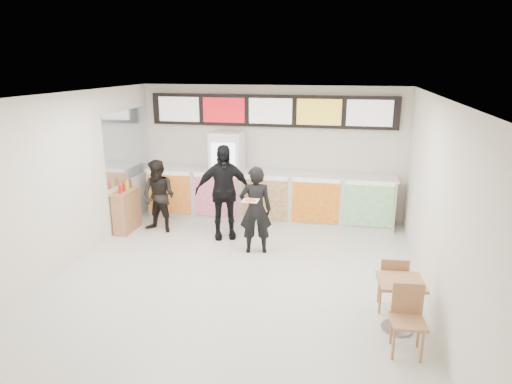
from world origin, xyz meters
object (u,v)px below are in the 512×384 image
(drinks_fridge, at_px, (227,176))
(condiment_ledge, at_px, (127,210))
(cafe_table, at_px, (400,296))
(customer_main, at_px, (256,210))
(customer_left, at_px, (159,196))
(service_counter, at_px, (268,196))
(customer_mid, at_px, (223,192))

(drinks_fridge, distance_m, condiment_ledge, 2.33)
(cafe_table, bearing_deg, customer_main, 132.12)
(customer_main, bearing_deg, customer_left, -30.70)
(service_counter, distance_m, condiment_ledge, 3.08)
(service_counter, bearing_deg, cafe_table, -57.96)
(service_counter, relative_size, customer_left, 3.60)
(service_counter, relative_size, cafe_table, 3.71)
(drinks_fridge, relative_size, customer_left, 1.29)
(customer_mid, bearing_deg, service_counter, 39.44)
(customer_main, xyz_separation_m, customer_mid, (-0.80, 0.62, 0.13))
(cafe_table, distance_m, condiment_ledge, 5.99)
(customer_main, bearing_deg, customer_mid, -51.84)
(customer_mid, distance_m, cafe_table, 4.29)
(service_counter, bearing_deg, drinks_fridge, 179.01)
(service_counter, distance_m, drinks_fridge, 1.03)
(customer_left, xyz_separation_m, condiment_ledge, (-0.71, -0.11, -0.32))
(customer_left, distance_m, cafe_table, 5.43)
(drinks_fridge, xyz_separation_m, customer_left, (-1.18, -1.15, -0.23))
(customer_main, xyz_separation_m, customer_left, (-2.21, 0.67, -0.06))
(cafe_table, bearing_deg, customer_mid, 133.17)
(drinks_fridge, xyz_separation_m, cafe_table, (3.43, -4.01, -0.50))
(condiment_ledge, bearing_deg, customer_left, 8.45)
(customer_main, bearing_deg, drinks_fridge, -74.37)
(cafe_table, bearing_deg, service_counter, 116.52)
(drinks_fridge, xyz_separation_m, customer_mid, (0.23, -1.20, -0.04))
(customer_mid, relative_size, cafe_table, 1.29)
(service_counter, xyz_separation_m, condiment_ledge, (-2.82, -1.24, -0.12))
(customer_mid, height_order, condiment_ledge, customer_mid)
(cafe_table, xyz_separation_m, condiment_ledge, (-5.32, 2.75, -0.05))
(drinks_fridge, height_order, customer_main, drinks_fridge)
(drinks_fridge, height_order, cafe_table, drinks_fridge)
(customer_main, height_order, customer_left, customer_main)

